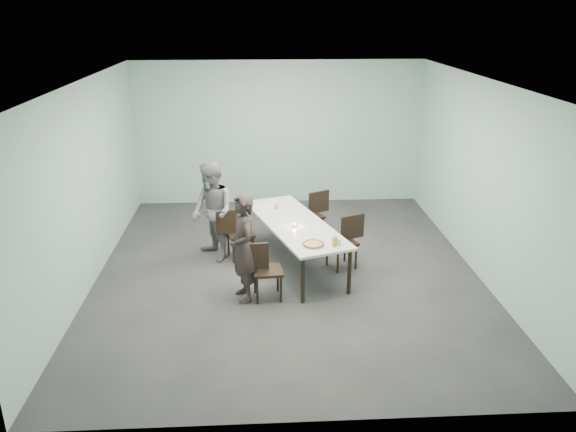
{
  "coord_description": "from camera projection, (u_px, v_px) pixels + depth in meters",
  "views": [
    {
      "loc": [
        -0.45,
        -8.13,
        3.99
      ],
      "look_at": [
        0.0,
        -0.13,
        1.0
      ],
      "focal_mm": 35.0,
      "sensor_mm": 36.0,
      "label": 1
    }
  ],
  "objects": [
    {
      "name": "side_plate",
      "position": [
        318.0,
        232.0,
        8.58
      ],
      "size": [
        0.18,
        0.18,
        0.01
      ],
      "primitive_type": "cylinder",
      "color": "white",
      "rests_on": "table"
    },
    {
      "name": "water_tumbler",
      "position": [
        339.0,
        241.0,
        8.15
      ],
      "size": [
        0.08,
        0.08,
        0.09
      ],
      "primitive_type": "cylinder",
      "color": "silver",
      "rests_on": "table"
    },
    {
      "name": "pizza",
      "position": [
        313.0,
        244.0,
        8.11
      ],
      "size": [
        0.34,
        0.34,
        0.04
      ],
      "color": "white",
      "rests_on": "table"
    },
    {
      "name": "chair_near_right",
      "position": [
        346.0,
        238.0,
        9.04
      ],
      "size": [
        0.65,
        0.55,
        0.87
      ],
      "rotation": [
        0.0,
        0.0,
        3.54
      ],
      "color": "black",
      "rests_on": "ground"
    },
    {
      "name": "chair_near_left",
      "position": [
        262.0,
        267.0,
        8.03
      ],
      "size": [
        0.63,
        0.46,
        0.87
      ],
      "rotation": [
        0.0,
        0.0,
        0.09
      ],
      "color": "black",
      "rests_on": "ground"
    },
    {
      "name": "chair_far_right",
      "position": [
        314.0,
        212.0,
        10.19
      ],
      "size": [
        0.65,
        0.57,
        0.87
      ],
      "rotation": [
        0.0,
        0.0,
        3.62
      ],
      "color": "black",
      "rests_on": "ground"
    },
    {
      "name": "beer_glass",
      "position": [
        335.0,
        242.0,
        8.06
      ],
      "size": [
        0.08,
        0.08,
        0.15
      ],
      "primitive_type": "cylinder",
      "color": "gold",
      "rests_on": "table"
    },
    {
      "name": "tealight",
      "position": [
        295.0,
        225.0,
        8.81
      ],
      "size": [
        0.06,
        0.06,
        0.05
      ],
      "color": "silver",
      "rests_on": "table"
    },
    {
      "name": "menu",
      "position": [
        265.0,
        208.0,
        9.65
      ],
      "size": [
        0.35,
        0.3,
        0.01
      ],
      "primitive_type": "cube",
      "rotation": [
        0.0,
        0.0,
        0.32
      ],
      "color": "silver",
      "rests_on": "table"
    },
    {
      "name": "room_shell",
      "position": [
        287.0,
        148.0,
        8.32
      ],
      "size": [
        6.02,
        7.02,
        3.01
      ],
      "color": "#A2CCC7",
      "rests_on": "ground"
    },
    {
      "name": "diner_far",
      "position": [
        212.0,
        212.0,
        9.22
      ],
      "size": [
        0.94,
        1.01,
        1.66
      ],
      "primitive_type": "imported",
      "rotation": [
        0.0,
        0.0,
        -1.05
      ],
      "color": "gray",
      "rests_on": "ground"
    },
    {
      "name": "ground",
      "position": [
        288.0,
        271.0,
        9.02
      ],
      "size": [
        7.0,
        7.0,
        0.0
      ],
      "primitive_type": "plane",
      "color": "#333335",
      "rests_on": "ground"
    },
    {
      "name": "chair_far_left",
      "position": [
        235.0,
        231.0,
        9.33
      ],
      "size": [
        0.65,
        0.52,
        0.87
      ],
      "rotation": [
        0.0,
        0.0,
        0.29
      ],
      "color": "black",
      "rests_on": "ground"
    },
    {
      "name": "amber_tumbler",
      "position": [
        276.0,
        207.0,
        9.58
      ],
      "size": [
        0.07,
        0.07,
        0.08
      ],
      "primitive_type": "cylinder",
      "color": "gold",
      "rests_on": "table"
    },
    {
      "name": "table",
      "position": [
        295.0,
        225.0,
        9.02
      ],
      "size": [
        1.68,
        2.75,
        0.75
      ],
      "rotation": [
        0.0,
        0.0,
        0.32
      ],
      "color": "white",
      "rests_on": "ground"
    },
    {
      "name": "diner_near",
      "position": [
        243.0,
        248.0,
        7.92
      ],
      "size": [
        0.53,
        0.67,
        1.6
      ],
      "primitive_type": "imported",
      "rotation": [
        0.0,
        0.0,
        -1.27
      ],
      "color": "black",
      "rests_on": "ground"
    }
  ]
}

